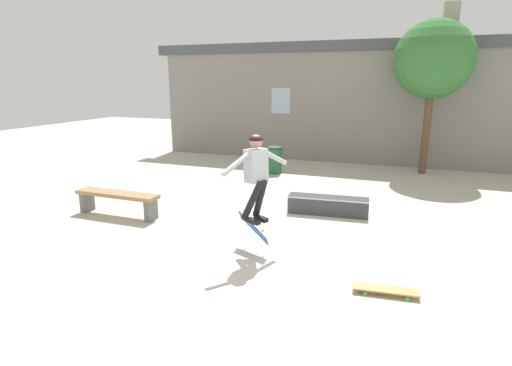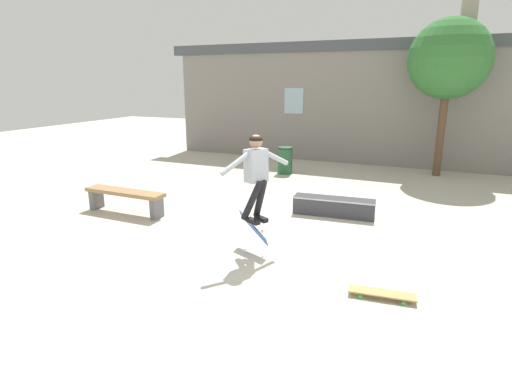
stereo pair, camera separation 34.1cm
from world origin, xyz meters
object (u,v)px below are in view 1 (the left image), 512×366
(skater, at_px, (256,171))
(skateboard_flipping, at_px, (253,227))
(trash_bin, at_px, (275,159))
(park_bench, at_px, (117,198))
(tree_right, at_px, (434,60))
(skateboard_resting, at_px, (386,289))
(skate_ledge, at_px, (328,205))

(skater, xyz_separation_m, skateboard_flipping, (-0.07, 0.06, -1.00))
(trash_bin, distance_m, skateboard_flipping, 5.89)
(park_bench, height_order, skateboard_flipping, skateboard_flipping)
(tree_right, bearing_deg, skateboard_resting, -94.99)
(skateboard_flipping, distance_m, skateboard_resting, 2.32)
(skater, height_order, skateboard_flipping, skater)
(skate_ledge, distance_m, skater, 2.80)
(tree_right, distance_m, trash_bin, 5.45)
(skater, relative_size, skateboard_resting, 1.62)
(skateboard_resting, bearing_deg, skateboard_flipping, -24.26)
(trash_bin, relative_size, skateboard_resting, 0.93)
(skater, bearing_deg, skateboard_flipping, 168.84)
(skateboard_flipping, bearing_deg, park_bench, -159.75)
(skateboard_flipping, bearing_deg, skater, -6.67)
(park_bench, distance_m, trash_bin, 5.35)
(tree_right, bearing_deg, skate_ledge, -112.57)
(park_bench, bearing_deg, skater, -12.18)
(skate_ledge, bearing_deg, trash_bin, 119.18)
(skateboard_resting, bearing_deg, trash_bin, -66.54)
(skateboard_flipping, relative_size, skateboard_resting, 0.75)
(skate_ledge, distance_m, trash_bin, 4.06)
(skateboard_resting, bearing_deg, skate_ledge, -72.29)
(park_bench, relative_size, skateboard_flipping, 2.89)
(skate_ledge, distance_m, skateboard_flipping, 2.50)
(skater, relative_size, skateboard_flipping, 2.17)
(tree_right, relative_size, trash_bin, 5.51)
(tree_right, relative_size, skater, 3.16)
(tree_right, height_order, skateboard_resting, tree_right)
(park_bench, bearing_deg, skateboard_resting, -14.08)
(tree_right, distance_m, skateboard_resting, 8.67)
(park_bench, bearing_deg, tree_right, 46.94)
(skateboard_flipping, bearing_deg, skateboard_resting, 13.81)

